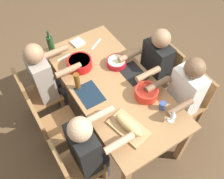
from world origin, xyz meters
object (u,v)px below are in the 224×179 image
object	(u,v)px
chair_near_center	(162,71)
beer_bottle	(77,81)
serving_bowl_fruit	(147,92)
wine_glass	(173,114)
diner_far_left	(88,148)
chair_far_right	(35,95)
chair_near_left	(190,99)
dining_table	(112,88)
serving_bowl_pasta	(117,62)
bread_loaf	(129,125)
chair_far_center	(52,127)
cup_near_left	(162,106)
napkin_stack	(78,42)
chair_far_left	(73,166)
diner_near_left	(182,94)
serving_bowl_salad	(80,63)
diner_far_right	(46,77)
cutting_board	(128,128)
diner_near_center	(153,66)
wine_bottle	(50,43)

from	to	relation	value
chair_near_center	beer_bottle	distance (m)	1.17
serving_bowl_fruit	wine_glass	world-z (taller)	wine_glass
diner_far_left	beer_bottle	distance (m)	0.71
chair_far_right	chair_near_left	size ratio (longest dim) A/B	1.00
dining_table	chair_near_left	world-z (taller)	chair_near_left
serving_bowl_pasta	bread_loaf	world-z (taller)	bread_loaf
chair_near_center	chair_far_right	bearing A→B (deg)	71.60
chair_far_center	diner_far_left	world-z (taller)	diner_far_left
cup_near_left	napkin_stack	world-z (taller)	cup_near_left
chair_far_left	beer_bottle	bearing A→B (deg)	-32.90
chair_near_center	chair_far_left	distance (m)	1.61
diner_near_left	cup_near_left	world-z (taller)	diner_near_left
serving_bowl_salad	serving_bowl_fruit	bearing A→B (deg)	-152.24
diner_far_right	chair_far_center	distance (m)	0.58
diner_near_left	cup_near_left	bearing A→B (deg)	96.63
chair_far_left	cutting_board	distance (m)	0.66
diner_near_center	napkin_stack	xyz separation A→B (m)	(0.79, 0.60, 0.05)
chair_near_left	cup_near_left	world-z (taller)	chair_near_left
dining_table	diner_near_left	size ratio (longest dim) A/B	1.54
serving_bowl_fruit	wine_bottle	distance (m)	1.30
serving_bowl_pasta	napkin_stack	size ratio (longest dim) A/B	1.63
bread_loaf	serving_bowl_pasta	bearing A→B (deg)	-25.02
diner_far_left	cutting_board	bearing A→B (deg)	-96.54
bread_loaf	wine_bottle	world-z (taller)	wine_bottle
dining_table	chair_far_left	size ratio (longest dim) A/B	2.17
diner_near_left	serving_bowl_salad	world-z (taller)	diner_near_left
beer_bottle	cup_near_left	xyz separation A→B (m)	(-0.69, -0.60, -0.06)
wine_bottle	cup_near_left	size ratio (longest dim) A/B	3.18
diner_near_center	serving_bowl_salad	distance (m)	0.87
chair_far_left	diner_far_left	size ratio (longest dim) A/B	0.71
dining_table	wine_glass	bearing A→B (deg)	-161.23
wine_bottle	beer_bottle	world-z (taller)	wine_bottle
bread_loaf	diner_near_left	bearing A→B (deg)	-86.32
diner_far_right	diner_near_left	distance (m)	1.54
chair_far_right	chair_far_left	size ratio (longest dim) A/B	1.00
beer_bottle	cup_near_left	size ratio (longest dim) A/B	2.41
chair_far_center	diner_far_left	distance (m)	0.58
diner_near_left	serving_bowl_salad	bearing A→B (deg)	39.58
chair_far_center	chair_near_left	size ratio (longest dim) A/B	1.00
bread_loaf	wine_bottle	bearing A→B (deg)	7.33
dining_table	napkin_stack	distance (m)	0.79
wine_glass	diner_far_left	bearing A→B (deg)	76.53
chair_far_left	serving_bowl_pasta	distance (m)	1.23
chair_far_right	serving_bowl_salad	bearing A→B (deg)	-99.56
chair_far_right	serving_bowl_pasta	distance (m)	1.05
serving_bowl_fruit	cutting_board	xyz separation A→B (m)	(-0.22, 0.38, -0.05)
dining_table	wine_glass	world-z (taller)	wine_glass
chair_far_right	diner_far_right	bearing A→B (deg)	-90.00
chair_far_center	diner_near_left	size ratio (longest dim) A/B	0.71
dining_table	wine_bottle	world-z (taller)	wine_bottle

